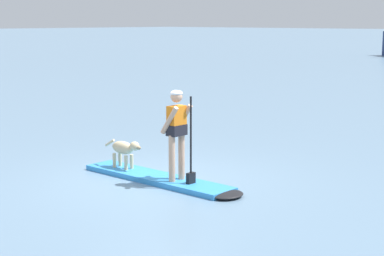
{
  "coord_description": "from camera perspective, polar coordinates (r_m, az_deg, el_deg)",
  "views": [
    {
      "loc": [
        8.47,
        -8.16,
        3.04
      ],
      "look_at": [
        0.0,
        1.0,
        0.9
      ],
      "focal_mm": 58.93,
      "sensor_mm": 36.0,
      "label": 1
    }
  ],
  "objects": [
    {
      "name": "ground_plane",
      "position": [
        12.15,
        -3.21,
        -4.78
      ],
      "size": [
        400.0,
        400.0,
        0.0
      ],
      "primitive_type": "plane",
      "color": "slate"
    },
    {
      "name": "paddleboard",
      "position": [
        11.98,
        -2.43,
        -4.73
      ],
      "size": [
        3.71,
        0.75,
        0.1
      ],
      "color": "#338CD8",
      "rests_on": "ground_plane"
    },
    {
      "name": "dog",
      "position": [
        12.67,
        -6.14,
        -1.9
      ],
      "size": [
        1.04,
        0.23,
        0.59
      ],
      "color": "#CCB78C",
      "rests_on": "paddleboard"
    },
    {
      "name": "person_paddler",
      "position": [
        11.55,
        -1.34,
        -0.03
      ],
      "size": [
        0.61,
        0.48,
        1.69
      ],
      "color": "tan",
      "rests_on": "paddleboard"
    }
  ]
}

